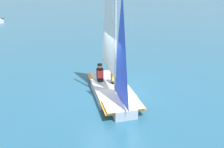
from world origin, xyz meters
The scene contains 4 objects.
ground_plane centered at (0.00, 0.00, 0.00)m, with size 260.00×260.00×0.00m, color #235675.
sailboat_main centered at (0.02, 0.00, 0.89)m, with size 4.14×1.85×5.70m.
sailor_helm centered at (0.38, -0.25, 0.63)m, with size 0.36×0.33×1.16m.
sailor_crew centered at (0.83, 0.27, 0.63)m, with size 0.36×0.33×1.16m.
Camera 1 is at (-7.81, 2.86, 4.29)m, focal length 35.00 mm.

